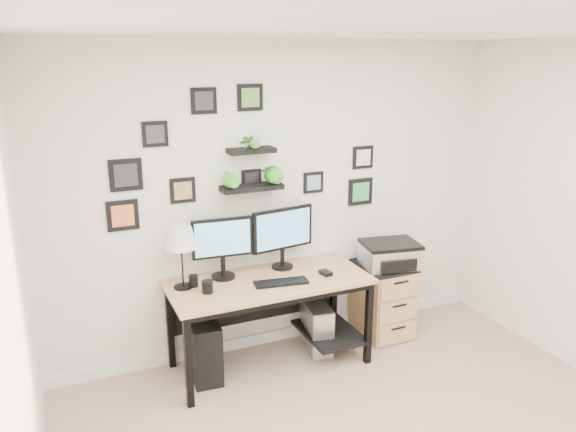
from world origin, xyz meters
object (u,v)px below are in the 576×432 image
table_lamp (181,239)px  pc_tower_grey (317,327)px  monitor_right (283,233)px  printer (390,254)px  mug (207,287)px  pc_tower_black (203,347)px  file_cabinet (383,299)px  desk (272,292)px  monitor_left (222,243)px

table_lamp → pc_tower_grey: (1.12, -0.06, -0.93)m
monitor_right → printer: monitor_right is taller
mug → pc_tower_black: mug is taller
pc_tower_black → file_cabinet: file_cabinet is taller
mug → desk: bearing=7.2°
monitor_right → pc_tower_grey: (0.26, -0.13, -0.85)m
pc_tower_grey → monitor_left: bearing=171.3°
mug → printer: (1.68, 0.08, -0.02)m
monitor_right → table_lamp: bearing=-175.5°
monitor_left → pc_tower_black: size_ratio=1.02×
mug → pc_tower_grey: size_ratio=0.21×
table_lamp → pc_tower_black: table_lamp is taller
pc_tower_grey → printer: 0.91m
mug → pc_tower_black: bearing=102.8°
table_lamp → printer: size_ratio=0.91×
pc_tower_grey → file_cabinet: size_ratio=0.67×
mug → pc_tower_grey: mug is taller
monitor_right → printer: 1.02m
pc_tower_grey → file_cabinet: file_cabinet is taller
monitor_left → mug: bearing=-130.8°
pc_tower_black → file_cabinet: bearing=4.6°
table_lamp → file_cabinet: table_lamp is taller
monitor_left → printer: monitor_left is taller
monitor_left → pc_tower_grey: monitor_left is taller
pc_tower_grey → file_cabinet: (0.68, 0.02, 0.12)m
monitor_left → mug: (-0.20, -0.23, -0.24)m
desk → monitor_left: 0.57m
monitor_left → mug: size_ratio=5.23×
desk → file_cabinet: 1.15m
desk → printer: size_ratio=2.99×
monitor_left → table_lamp: 0.36m
pc_tower_grey → pc_tower_black: bearing=179.8°
desk → pc_tower_black: (-0.58, 0.04, -0.38)m
desk → table_lamp: (-0.69, 0.10, 0.51)m
table_lamp → mug: bearing=-49.7°
desk → pc_tower_grey: size_ratio=3.55×
monitor_right → pc_tower_grey: bearing=-25.9°
monitor_left → monitor_right: 0.52m
monitor_left → pc_tower_black: (-0.22, -0.12, -0.80)m
monitor_left → printer: bearing=-5.5°
desk → mug: mug is taller
monitor_right → pc_tower_black: size_ratio=1.15×
mug → file_cabinet: 1.73m
table_lamp → mug: table_lamp is taller
mug → printer: size_ratio=0.18×
desk → printer: printer is taller
pc_tower_grey → file_cabinet: 0.69m
monitor_right → printer: bearing=-8.9°
monitor_left → file_cabinet: size_ratio=0.74×
monitor_right → table_lamp: monitor_right is taller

